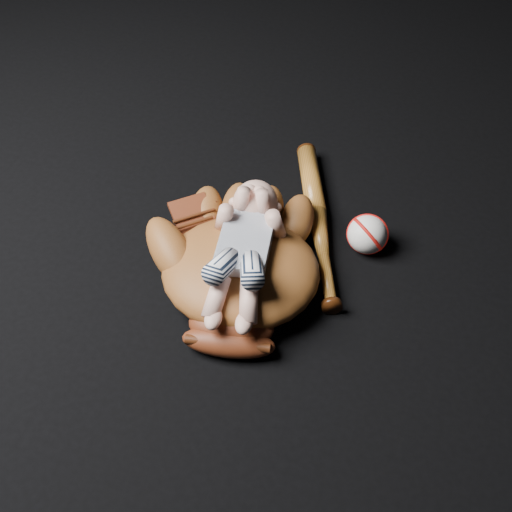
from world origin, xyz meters
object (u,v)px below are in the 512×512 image
(baseball_glove, at_px, (241,266))
(newborn_baby, at_px, (242,251))
(baseball, at_px, (367,234))
(baseball_bat, at_px, (318,222))

(baseball_glove, xyz_separation_m, newborn_baby, (0.01, -0.01, 0.05))
(newborn_baby, xyz_separation_m, baseball, (0.22, 0.19, -0.08))
(baseball_glove, bearing_deg, baseball, 30.58)
(newborn_baby, relative_size, baseball_bat, 0.71)
(newborn_baby, height_order, baseball, newborn_baby)
(baseball, bearing_deg, newborn_baby, -138.88)
(baseball_bat, bearing_deg, baseball, -13.67)
(baseball_bat, bearing_deg, baseball_glove, -118.31)
(newborn_baby, distance_m, baseball, 0.30)
(baseball_bat, bearing_deg, newborn_baby, -116.00)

